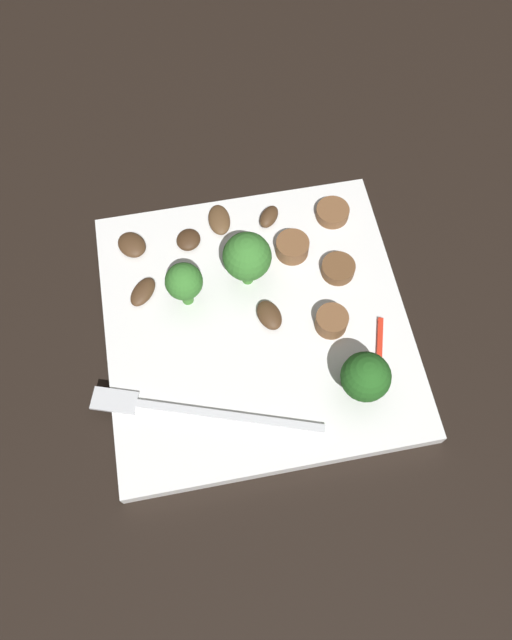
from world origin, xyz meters
name	(u,v)px	position (x,y,z in m)	size (l,w,h in m)	color
ground_plane	(256,327)	(0.00, 0.00, 0.00)	(1.40, 1.40, 0.00)	black
plate	(256,324)	(0.00, 0.00, 0.01)	(0.25, 0.25, 0.01)	white
fork	(189,411)	(0.06, 0.07, 0.02)	(0.17, 0.07, 0.00)	silver
broccoli_floret_0	(184,282)	(0.05, -0.03, 0.05)	(0.03, 0.03, 0.05)	#408630
broccoli_floret_1	(246,257)	(0.00, -0.04, 0.05)	(0.04, 0.04, 0.06)	#408630
broccoli_floret_2	(366,377)	(-0.07, 0.07, 0.05)	(0.04, 0.04, 0.05)	#296420
sausage_slice_0	(332,213)	(-0.09, -0.09, 0.02)	(0.03, 0.03, 0.01)	brown
sausage_slice_1	(292,247)	(-0.04, -0.06, 0.02)	(0.03, 0.03, 0.02)	brown
sausage_slice_2	(332,321)	(-0.06, 0.02, 0.02)	(0.03, 0.03, 0.02)	brown
sausage_slice_3	(338,269)	(-0.08, -0.03, 0.02)	(0.03, 0.03, 0.01)	brown
mushroom_0	(188,240)	(0.04, -0.08, 0.02)	(0.02, 0.02, 0.01)	#422B19
mushroom_1	(219,220)	(0.01, -0.10, 0.02)	(0.03, 0.02, 0.01)	brown
mushroom_2	(143,292)	(0.09, -0.04, 0.02)	(0.03, 0.02, 0.01)	#4C331E
mushroom_3	(132,245)	(0.09, -0.09, 0.02)	(0.03, 0.02, 0.01)	#4C331E
mushroom_4	(269,312)	(-0.01, 0.00, 0.02)	(0.03, 0.02, 0.01)	#4C331E
mushroom_5	(269,217)	(-0.03, -0.09, 0.02)	(0.02, 0.01, 0.01)	#4C331E
pepper_strip_0	(379,347)	(-0.09, 0.04, 0.02)	(0.05, 0.00, 0.00)	red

